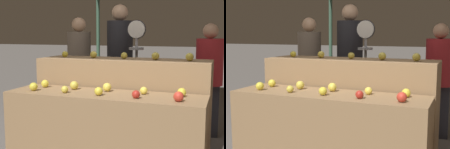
# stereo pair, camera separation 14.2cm
# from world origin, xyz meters

# --- Properties ---
(display_counter_front) EXTENTS (1.97, 0.55, 0.82)m
(display_counter_front) POSITION_xyz_m (0.00, 0.00, 0.41)
(display_counter_front) COLOR olive
(display_counter_front) RESTS_ON ground_plane
(display_counter_back) EXTENTS (1.97, 0.55, 1.11)m
(display_counter_back) POSITION_xyz_m (0.00, 0.60, 0.56)
(display_counter_back) COLOR olive
(display_counter_back) RESTS_ON ground_plane
(apple_front_0) EXTENTS (0.08, 0.08, 0.08)m
(apple_front_0) POSITION_xyz_m (-0.73, -0.11, 0.86)
(apple_front_0) COLOR gold
(apple_front_0) RESTS_ON display_counter_front
(apple_front_1) EXTENTS (0.07, 0.07, 0.07)m
(apple_front_1) POSITION_xyz_m (-0.37, -0.11, 0.86)
(apple_front_1) COLOR gold
(apple_front_1) RESTS_ON display_counter_front
(apple_front_2) EXTENTS (0.08, 0.08, 0.08)m
(apple_front_2) POSITION_xyz_m (-0.01, -0.10, 0.86)
(apple_front_2) COLOR gold
(apple_front_2) RESTS_ON display_counter_front
(apple_front_3) EXTENTS (0.08, 0.08, 0.08)m
(apple_front_3) POSITION_xyz_m (0.36, -0.11, 0.86)
(apple_front_3) COLOR #AD281E
(apple_front_3) RESTS_ON display_counter_front
(apple_front_4) EXTENTS (0.09, 0.09, 0.09)m
(apple_front_4) POSITION_xyz_m (0.74, -0.11, 0.87)
(apple_front_4) COLOR red
(apple_front_4) RESTS_ON display_counter_front
(apple_front_5) EXTENTS (0.08, 0.08, 0.08)m
(apple_front_5) POSITION_xyz_m (-0.73, 0.10, 0.86)
(apple_front_5) COLOR gold
(apple_front_5) RESTS_ON display_counter_front
(apple_front_6) EXTENTS (0.09, 0.09, 0.09)m
(apple_front_6) POSITION_xyz_m (-0.37, 0.10, 0.86)
(apple_front_6) COLOR gold
(apple_front_6) RESTS_ON display_counter_front
(apple_front_7) EXTENTS (0.09, 0.09, 0.09)m
(apple_front_7) POSITION_xyz_m (-0.01, 0.12, 0.86)
(apple_front_7) COLOR yellow
(apple_front_7) RESTS_ON display_counter_front
(apple_front_8) EXTENTS (0.07, 0.07, 0.07)m
(apple_front_8) POSITION_xyz_m (0.38, 0.10, 0.86)
(apple_front_8) COLOR yellow
(apple_front_8) RESTS_ON display_counter_front
(apple_front_9) EXTENTS (0.08, 0.08, 0.08)m
(apple_front_9) POSITION_xyz_m (0.74, 0.11, 0.86)
(apple_front_9) COLOR gold
(apple_front_9) RESTS_ON display_counter_front
(apple_back_0) EXTENTS (0.07, 0.07, 0.07)m
(apple_back_0) POSITION_xyz_m (-0.75, 0.59, 1.15)
(apple_back_0) COLOR gold
(apple_back_0) RESTS_ON display_counter_back
(apple_back_1) EXTENTS (0.08, 0.08, 0.08)m
(apple_back_1) POSITION_xyz_m (-0.37, 0.61, 1.16)
(apple_back_1) COLOR yellow
(apple_back_1) RESTS_ON display_counter_back
(apple_back_2) EXTENTS (0.08, 0.08, 0.08)m
(apple_back_2) POSITION_xyz_m (0.01, 0.61, 1.15)
(apple_back_2) COLOR gold
(apple_back_2) RESTS_ON display_counter_back
(apple_back_3) EXTENTS (0.09, 0.09, 0.09)m
(apple_back_3) POSITION_xyz_m (0.38, 0.60, 1.16)
(apple_back_3) COLOR gold
(apple_back_3) RESTS_ON display_counter_back
(apple_back_4) EXTENTS (0.09, 0.09, 0.09)m
(apple_back_4) POSITION_xyz_m (0.75, 0.60, 1.16)
(apple_back_4) COLOR gold
(apple_back_4) RESTS_ON display_counter_back
(produce_scale) EXTENTS (0.25, 0.20, 1.58)m
(produce_scale) POSITION_xyz_m (-0.03, 1.27, 1.14)
(produce_scale) COLOR #99999E
(produce_scale) RESTS_ON ground_plane
(person_vendor_at_scale) EXTENTS (0.41, 0.41, 1.83)m
(person_vendor_at_scale) POSITION_xyz_m (-0.39, 1.62, 1.06)
(person_vendor_at_scale) COLOR #2D2D38
(person_vendor_at_scale) RESTS_ON ground_plane
(person_customer_left) EXTENTS (0.41, 0.41, 1.54)m
(person_customer_left) POSITION_xyz_m (0.90, 1.58, 0.88)
(person_customer_left) COLOR #2D2D38
(person_customer_left) RESTS_ON ground_plane
(person_customer_right) EXTENTS (0.44, 0.44, 1.64)m
(person_customer_right) POSITION_xyz_m (-1.00, 1.50, 0.95)
(person_customer_right) COLOR #2D2D38
(person_customer_right) RESTS_ON ground_plane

